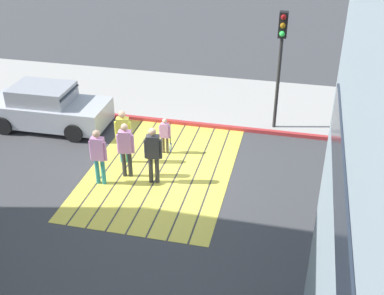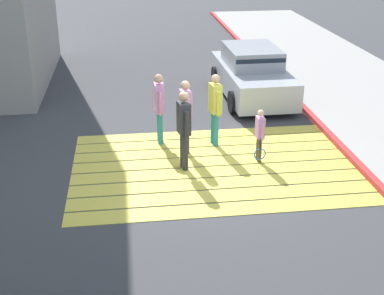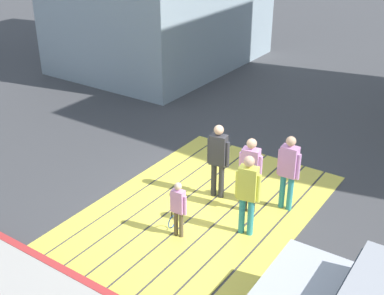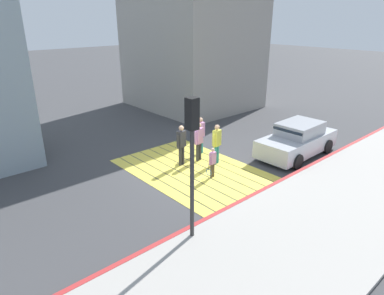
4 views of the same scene
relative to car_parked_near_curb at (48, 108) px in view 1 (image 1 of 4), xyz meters
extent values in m
plane|color=#424244|center=(2.00, 4.79, -0.73)|extent=(120.00, 120.00, 0.00)
cube|color=#EAD64C|center=(2.00, 2.87, -0.73)|extent=(6.40, 0.50, 0.01)
cube|color=#EAD64C|center=(2.00, 3.42, -0.73)|extent=(6.40, 0.50, 0.01)
cube|color=#EAD64C|center=(2.00, 3.97, -0.73)|extent=(6.40, 0.50, 0.01)
cube|color=#EAD64C|center=(2.00, 4.52, -0.73)|extent=(6.40, 0.50, 0.01)
cube|color=#EAD64C|center=(2.00, 5.07, -0.73)|extent=(6.40, 0.50, 0.01)
cube|color=#EAD64C|center=(2.00, 5.62, -0.73)|extent=(6.40, 0.50, 0.01)
cube|color=#EAD64C|center=(2.00, 6.17, -0.73)|extent=(6.40, 0.50, 0.01)
cube|color=#EAD64C|center=(2.00, 6.72, -0.73)|extent=(6.40, 0.50, 0.01)
cube|color=#ADA8A0|center=(-3.60, 4.79, -0.67)|extent=(4.80, 40.00, 0.12)
cube|color=#BC3333|center=(-1.25, 4.79, -0.67)|extent=(0.16, 40.00, 0.13)
cube|color=#232B38|center=(10.50, 9.28, 4.22)|extent=(6.80, 0.03, 0.70)
cube|color=silver|center=(0.00, 0.03, -0.14)|extent=(1.88, 4.33, 0.80)
cube|color=#A0A2A9|center=(0.00, -0.12, 0.54)|extent=(1.57, 2.09, 0.60)
cube|color=#1E2833|center=(-0.01, 0.80, 0.48)|extent=(1.48, 0.36, 0.49)
cylinder|color=black|center=(0.86, 1.38, -0.40)|extent=(0.23, 0.66, 0.66)
cylinder|color=black|center=(-0.91, 1.34, -0.40)|extent=(0.23, 0.66, 0.66)
cylinder|color=black|center=(0.91, -1.29, -0.40)|extent=(0.23, 0.66, 0.66)
cylinder|color=black|center=(-0.86, -1.32, -0.40)|extent=(0.23, 0.66, 0.66)
cylinder|color=#2D2D2D|center=(-1.60, 7.99, 0.97)|extent=(0.12, 0.12, 3.40)
cube|color=black|center=(-1.60, 7.99, 3.09)|extent=(0.28, 0.28, 0.84)
sphere|color=maroon|center=(-1.44, 7.99, 3.37)|extent=(0.18, 0.18, 0.18)
sphere|color=#956310|center=(-1.44, 7.99, 3.10)|extent=(0.18, 0.18, 0.18)
sphere|color=#35FF59|center=(-1.44, 7.99, 2.83)|extent=(0.18, 0.18, 0.18)
cylinder|color=teal|center=(1.76, 3.64, -0.31)|extent=(0.13, 0.13, 0.85)
cylinder|color=teal|center=(1.79, 3.46, -0.31)|extent=(0.13, 0.13, 0.85)
cube|color=#D8D84C|center=(1.78, 3.55, 0.48)|extent=(0.30, 0.41, 0.71)
sphere|color=tan|center=(1.78, 3.55, 0.96)|extent=(0.22, 0.22, 0.22)
cylinder|color=#D8D84C|center=(1.73, 3.76, 0.41)|extent=(0.09, 0.09, 0.61)
cylinder|color=#D8D84C|center=(1.82, 3.34, 0.41)|extent=(0.09, 0.09, 0.61)
cylinder|color=#333338|center=(2.67, 4.89, -0.30)|extent=(0.13, 0.13, 0.86)
cylinder|color=#333338|center=(2.70, 4.71, -0.30)|extent=(0.13, 0.13, 0.86)
cube|color=#333338|center=(2.68, 4.80, 0.48)|extent=(0.29, 0.41, 0.72)
sphere|color=tan|center=(2.68, 4.80, 0.97)|extent=(0.22, 0.22, 0.22)
cylinder|color=#333338|center=(2.65, 5.02, 0.41)|extent=(0.09, 0.09, 0.61)
cylinder|color=#333338|center=(2.72, 4.59, 0.41)|extent=(0.09, 0.09, 0.61)
cylinder|color=teal|center=(3.11, 3.37, -0.31)|extent=(0.13, 0.13, 0.84)
cylinder|color=teal|center=(3.11, 3.19, -0.31)|extent=(0.13, 0.13, 0.84)
cube|color=#D18CC6|center=(3.11, 3.28, 0.46)|extent=(0.24, 0.38, 0.70)
sphere|color=tan|center=(3.11, 3.28, 0.94)|extent=(0.22, 0.22, 0.22)
cylinder|color=#D18CC6|center=(3.10, 3.49, 0.39)|extent=(0.09, 0.09, 0.60)
cylinder|color=#D18CC6|center=(3.12, 3.06, 0.39)|extent=(0.09, 0.09, 0.60)
cylinder|color=#333338|center=(2.53, 4.00, -0.31)|extent=(0.13, 0.13, 0.84)
cylinder|color=#333338|center=(2.56, 3.82, -0.31)|extent=(0.13, 0.13, 0.84)
cube|color=#D18CC6|center=(2.54, 3.91, 0.46)|extent=(0.29, 0.40, 0.70)
sphere|color=tan|center=(2.54, 3.91, 0.94)|extent=(0.22, 0.22, 0.22)
cylinder|color=#D18CC6|center=(2.51, 4.12, 0.39)|extent=(0.09, 0.09, 0.60)
cylinder|color=#D18CC6|center=(2.58, 3.70, 0.39)|extent=(0.09, 0.09, 0.60)
cylinder|color=brown|center=(0.92, 4.71, -0.44)|extent=(0.09, 0.09, 0.60)
cylinder|color=brown|center=(0.93, 4.58, -0.44)|extent=(0.09, 0.09, 0.60)
cube|color=#D18CC6|center=(0.92, 4.64, 0.11)|extent=(0.18, 0.27, 0.50)
sphere|color=beige|center=(0.92, 4.64, 0.46)|extent=(0.15, 0.15, 0.15)
cylinder|color=#D18CC6|center=(0.91, 4.80, 0.06)|extent=(0.06, 0.06, 0.42)
cylinder|color=#D18CC6|center=(0.93, 4.48, 0.06)|extent=(0.06, 0.06, 0.42)
cylinder|color=black|center=(0.94, 4.83, -0.23)|extent=(0.03, 0.03, 0.28)
torus|color=blue|center=(0.94, 4.83, -0.47)|extent=(0.28, 0.04, 0.28)
camera|label=1|loc=(14.38, 8.69, 7.36)|focal=45.73mm
camera|label=2|loc=(3.87, 15.36, 4.51)|focal=48.90mm
camera|label=3|loc=(-5.97, -0.40, 5.56)|focal=47.30mm
camera|label=4|loc=(-7.86, 13.54, 5.42)|focal=31.73mm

